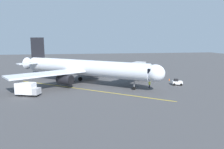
% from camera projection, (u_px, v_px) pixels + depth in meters
% --- Properties ---
extents(ground_plane, '(220.00, 220.00, 0.00)m').
position_uv_depth(ground_plane, '(91.00, 82.00, 55.24)').
color(ground_plane, '#424244').
extents(apron_lead_in_line, '(31.68, 24.80, 0.01)m').
position_uv_depth(apron_lead_in_line, '(85.00, 89.00, 47.09)').
color(apron_lead_in_line, yellow).
rests_on(apron_lead_in_line, ground).
extents(airplane, '(34.31, 31.77, 11.50)m').
position_uv_depth(airplane, '(83.00, 68.00, 52.40)').
color(airplane, silver).
rests_on(airplane, ground).
extents(jet_bridge, '(8.68, 10.18, 5.40)m').
position_uv_depth(jet_bridge, '(133.00, 69.00, 51.84)').
color(jet_bridge, '#B7B7BC').
rests_on(jet_bridge, ground).
extents(ground_crew_marshaller, '(0.40, 0.26, 1.71)m').
position_uv_depth(ground_crew_marshaller, '(149.00, 85.00, 47.92)').
color(ground_crew_marshaller, '#23232D').
rests_on(ground_crew_marshaller, ground).
extents(box_truck_portside, '(4.99, 3.37, 2.62)m').
position_uv_depth(box_truck_portside, '(28.00, 89.00, 41.46)').
color(box_truck_portside, '#9E9EA3').
rests_on(box_truck_portside, ground).
extents(tug_starboard_side, '(2.63, 2.11, 1.50)m').
position_uv_depth(tug_starboard_side, '(177.00, 82.00, 51.35)').
color(tug_starboard_side, white).
rests_on(tug_starboard_side, ground).
extents(safety_cone_nose_left, '(0.32, 0.32, 0.55)m').
position_uv_depth(safety_cone_nose_left, '(144.00, 77.00, 61.68)').
color(safety_cone_nose_left, '#F2590F').
rests_on(safety_cone_nose_left, ground).
extents(safety_cone_nose_right, '(0.32, 0.32, 0.55)m').
position_uv_depth(safety_cone_nose_right, '(169.00, 79.00, 57.32)').
color(safety_cone_nose_right, '#F2590F').
rests_on(safety_cone_nose_right, ground).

